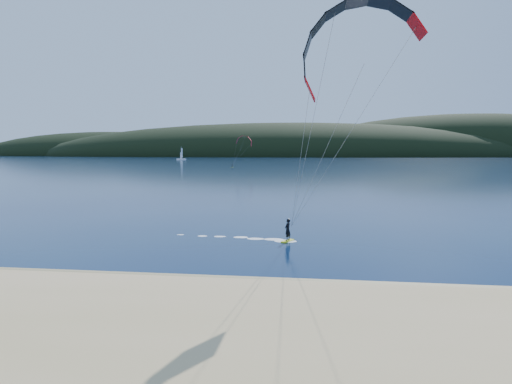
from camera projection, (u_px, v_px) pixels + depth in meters
The scene contains 6 objects.
ground at pixel (196, 309), 22.34m from camera, with size 1800.00×1800.00×0.00m, color #081A3E.
wet_sand at pixel (215, 282), 26.78m from camera, with size 220.00×2.50×0.10m.
headland at pixel (312, 156), 758.01m from camera, with size 1200.00×310.00×140.00m.
kitesurfer_near at pixel (360, 69), 31.13m from camera, with size 21.04×9.37×18.08m.
kitesurfer_far at pixel (244, 144), 216.94m from camera, with size 11.52×7.32×14.67m.
sailboat at pixel (181, 159), 428.76m from camera, with size 9.41×5.91×13.15m.
Camera 1 is at (5.87, -21.13, 7.85)m, focal length 31.29 mm.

